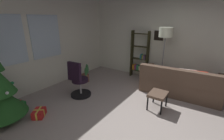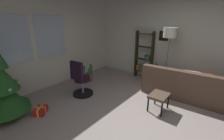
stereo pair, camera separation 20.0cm
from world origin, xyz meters
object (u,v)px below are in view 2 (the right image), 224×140
at_px(footstool, 159,97).
at_px(gift_box_red, 41,110).
at_px(floor_lamp, 170,36).
at_px(couch, 189,85).
at_px(gift_box_green, 22,102).
at_px(office_chair, 81,82).
at_px(holiday_tree, 1,86).
at_px(potted_plant, 88,75).
at_px(bookshelf, 144,58).

xyz_separation_m(footstool, gift_box_red, (-1.78, 2.00, -0.26)).
height_order(footstool, floor_lamp, floor_lamp).
bearing_deg(footstool, floor_lamp, 14.49).
height_order(couch, gift_box_green, couch).
bearing_deg(floor_lamp, couch, -98.74).
bearing_deg(office_chair, footstool, -72.27).
height_order(footstool, gift_box_red, footstool).
bearing_deg(gift_box_green, holiday_tree, -147.28).
xyz_separation_m(gift_box_red, potted_plant, (2.00, 0.58, 0.12)).
distance_m(gift_box_red, bookshelf, 3.58).
bearing_deg(gift_box_green, office_chair, -30.06).
bearing_deg(floor_lamp, bookshelf, 73.46).
distance_m(gift_box_red, floor_lamp, 3.86).
bearing_deg(gift_box_green, potted_plant, -3.09).
height_order(holiday_tree, gift_box_green, holiday_tree).
relative_size(gift_box_green, bookshelf, 0.21).
bearing_deg(potted_plant, office_chair, -143.37).
bearing_deg(gift_box_green, footstool, -54.82).
distance_m(couch, floor_lamp, 1.46).
bearing_deg(bookshelf, office_chair, 162.55).
bearing_deg(floor_lamp, gift_box_red, 152.56).
xyz_separation_m(footstool, office_chair, (-0.63, 1.96, 0.05)).
bearing_deg(footstool, potted_plant, 85.30).
height_order(office_chair, potted_plant, office_chair).
bearing_deg(couch, gift_box_red, 142.21).
xyz_separation_m(office_chair, floor_lamp, (2.01, -1.60, 1.17)).
distance_m(holiday_tree, bookshelf, 4.11).
xyz_separation_m(footstool, gift_box_green, (-1.90, 2.70, -0.25)).
distance_m(holiday_tree, gift_box_red, 0.93).
bearing_deg(couch, office_chair, 129.26).
xyz_separation_m(couch, bookshelf, (0.37, 1.61, 0.45)).
bearing_deg(office_chair, floor_lamp, -38.49).
xyz_separation_m(couch, gift_box_red, (-3.06, 2.37, -0.21)).
bearing_deg(floor_lamp, holiday_tree, 150.26).
relative_size(gift_box_red, office_chair, 0.36).
xyz_separation_m(gift_box_red, bookshelf, (3.43, -0.76, 0.66)).
height_order(holiday_tree, gift_box_red, holiday_tree).
xyz_separation_m(gift_box_red, office_chair, (1.16, -0.05, 0.31)).
xyz_separation_m(couch, holiday_tree, (-3.55, 2.82, 0.44)).
height_order(couch, potted_plant, couch).
bearing_deg(bookshelf, gift_box_green, 157.74).
height_order(gift_box_green, bookshelf, bookshelf).
bearing_deg(holiday_tree, bookshelf, -17.11).
bearing_deg(gift_box_red, potted_plant, 16.13).
bearing_deg(holiday_tree, gift_box_green, 32.72).
relative_size(office_chair, floor_lamp, 0.55).
relative_size(gift_box_red, bookshelf, 0.22).
bearing_deg(couch, floor_lamp, 81.26).
height_order(floor_lamp, potted_plant, floor_lamp).
relative_size(gift_box_red, floor_lamp, 0.20).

